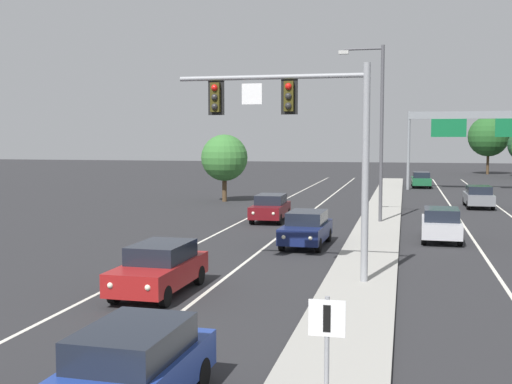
% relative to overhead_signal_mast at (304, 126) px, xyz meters
% --- Properties ---
extents(median_island, '(2.40, 110.00, 0.15)m').
position_rel_overhead_signal_mast_xyz_m(median_island, '(1.91, 2.29, -5.22)').
color(median_island, '#9E9B93').
rests_on(median_island, ground).
extents(lane_stripe_oncoming_center, '(0.14, 100.00, 0.01)m').
position_rel_overhead_signal_mast_xyz_m(lane_stripe_oncoming_center, '(-2.79, 9.29, -5.29)').
color(lane_stripe_oncoming_center, silver).
rests_on(lane_stripe_oncoming_center, ground).
extents(lane_stripe_receding_center, '(0.14, 100.00, 0.01)m').
position_rel_overhead_signal_mast_xyz_m(lane_stripe_receding_center, '(6.61, 9.29, -5.29)').
color(lane_stripe_receding_center, silver).
rests_on(lane_stripe_receding_center, ground).
extents(edge_stripe_left, '(0.14, 100.00, 0.01)m').
position_rel_overhead_signal_mast_xyz_m(edge_stripe_left, '(-6.09, 9.29, -5.29)').
color(edge_stripe_left, silver).
rests_on(edge_stripe_left, ground).
extents(overhead_signal_mast, '(6.51, 0.44, 7.20)m').
position_rel_overhead_signal_mast_xyz_m(overhead_signal_mast, '(0.00, 0.00, 0.00)').
color(overhead_signal_mast, gray).
rests_on(overhead_signal_mast, median_island).
extents(median_sign_post, '(0.60, 0.10, 2.20)m').
position_rel_overhead_signal_mast_xyz_m(median_sign_post, '(2.13, -11.19, -3.71)').
color(median_sign_post, gray).
rests_on(median_sign_post, median_island).
extents(street_lamp_median, '(2.58, 0.28, 10.00)m').
position_rel_overhead_signal_mast_xyz_m(street_lamp_median, '(1.75, 15.97, 0.50)').
color(street_lamp_median, '#4C4C51').
rests_on(street_lamp_median, median_island).
extents(car_oncoming_blue, '(1.93, 4.51, 1.58)m').
position_rel_overhead_signal_mast_xyz_m(car_oncoming_blue, '(-1.35, -11.18, -4.48)').
color(car_oncoming_blue, navy).
rests_on(car_oncoming_blue, ground).
extents(car_oncoming_red, '(1.89, 4.50, 1.58)m').
position_rel_overhead_signal_mast_xyz_m(car_oncoming_red, '(-4.20, -2.52, -4.48)').
color(car_oncoming_red, maroon).
rests_on(car_oncoming_red, ground).
extents(car_oncoming_navy, '(1.92, 4.51, 1.58)m').
position_rel_overhead_signal_mast_xyz_m(car_oncoming_navy, '(-1.03, 7.47, -4.48)').
color(car_oncoming_navy, '#141E4C').
rests_on(car_oncoming_navy, ground).
extents(car_oncoming_darkred, '(1.92, 4.51, 1.58)m').
position_rel_overhead_signal_mast_xyz_m(car_oncoming_darkred, '(-4.43, 15.76, -4.48)').
color(car_oncoming_darkred, '#5B0F14').
rests_on(car_oncoming_darkred, ground).
extents(car_receding_silver, '(1.91, 4.51, 1.58)m').
position_rel_overhead_signal_mast_xyz_m(car_receding_silver, '(5.05, 10.45, -4.48)').
color(car_receding_silver, '#B7B7BC').
rests_on(car_receding_silver, ground).
extents(car_receding_grey, '(1.82, 4.47, 1.58)m').
position_rel_overhead_signal_mast_xyz_m(car_receding_grey, '(8.42, 26.35, -4.48)').
color(car_receding_grey, slate).
rests_on(car_receding_grey, ground).
extents(car_receding_green, '(1.90, 4.50, 1.58)m').
position_rel_overhead_signal_mast_xyz_m(car_receding_green, '(4.92, 44.96, -4.48)').
color(car_receding_green, '#195633').
rests_on(car_receding_green, ground).
extents(highway_sign_gantry, '(13.28, 0.42, 7.50)m').
position_rel_overhead_signal_mast_xyz_m(highway_sign_gantry, '(10.11, 41.94, 0.87)').
color(highway_sign_gantry, gray).
rests_on(highway_sign_gantry, ground).
extents(tree_far_left_a, '(3.61, 3.61, 5.22)m').
position_rel_overhead_signal_mast_xyz_m(tree_far_left_a, '(-10.36, 26.68, -1.89)').
color(tree_far_left_a, '#4C3823').
rests_on(tree_far_left_a, ground).
extents(tree_far_right_c, '(5.50, 5.50, 7.96)m').
position_rel_overhead_signal_mast_xyz_m(tree_far_right_c, '(14.40, 71.90, -0.10)').
color(tree_far_right_c, '#4C3823').
rests_on(tree_far_right_c, ground).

